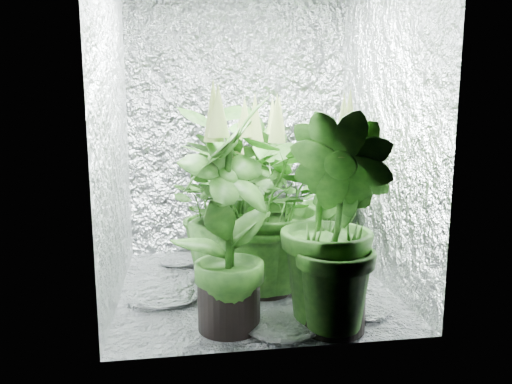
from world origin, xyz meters
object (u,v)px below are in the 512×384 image
object	(u,v)px
plant_b	(263,184)
plant_c	(328,198)
plant_d	(229,212)
circulation_fan	(334,245)
plant_a	(222,211)
plant_g	(336,226)
plant_f	(228,219)
plant_e	(265,201)

from	to	relation	value
plant_b	plant_c	world-z (taller)	plant_b
plant_b	plant_d	world-z (taller)	plant_b
plant_c	circulation_fan	world-z (taller)	plant_c
plant_c	circulation_fan	bearing A→B (deg)	-82.09
plant_a	plant_c	xyz separation A→B (m)	(0.77, 0.14, 0.04)
circulation_fan	plant_b	bearing A→B (deg)	122.65
plant_a	plant_g	world-z (taller)	plant_g
plant_f	plant_g	size ratio (longest dim) A/B	1.05
plant_d	plant_f	world-z (taller)	plant_f
plant_b	plant_d	size ratio (longest dim) A/B	1.15
plant_a	plant_b	world-z (taller)	plant_b
plant_c	plant_e	bearing A→B (deg)	-134.61
plant_e	plant_g	distance (m)	0.60
plant_a	plant_e	distance (m)	0.49
plant_c	plant_f	bearing A→B (deg)	-128.75
plant_d	plant_g	xyz separation A→B (m)	(0.45, -0.72, 0.07)
plant_b	circulation_fan	size ratio (longest dim) A/B	3.51
plant_a	circulation_fan	xyz separation A→B (m)	(0.78, 0.03, -0.27)
plant_g	circulation_fan	size ratio (longest dim) A/B	3.53
plant_g	circulation_fan	bearing A→B (deg)	72.29
plant_c	plant_g	distance (m)	1.14
plant_a	plant_g	bearing A→B (deg)	-64.19
plant_b	plant_c	size ratio (longest dim) A/B	1.17
plant_a	plant_f	bearing A→B (deg)	-93.01
plant_b	plant_f	bearing A→B (deg)	-107.43
plant_a	plant_d	xyz separation A→B (m)	(0.02, -0.24, 0.05)
plant_a	plant_b	xyz separation A→B (m)	(0.33, 0.32, 0.13)
plant_f	plant_d	bearing A→B (deg)	84.17
plant_a	plant_b	size ratio (longest dim) A/B	0.76
plant_c	plant_f	world-z (taller)	plant_f
plant_c	plant_f	size ratio (longest dim) A/B	0.81
plant_c	plant_e	world-z (taller)	plant_e
plant_d	circulation_fan	bearing A→B (deg)	19.57
plant_d	plant_g	world-z (taller)	plant_g
plant_a	plant_e	world-z (taller)	plant_e
plant_a	plant_g	distance (m)	1.08
plant_c	plant_d	xyz separation A→B (m)	(-0.75, -0.38, 0.01)
plant_b	plant_d	distance (m)	0.65
plant_a	plant_c	world-z (taller)	plant_c
plant_b	plant_g	xyz separation A→B (m)	(0.14, -1.28, -0.01)
plant_f	circulation_fan	world-z (taller)	plant_f
plant_f	plant_c	bearing A→B (deg)	51.25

